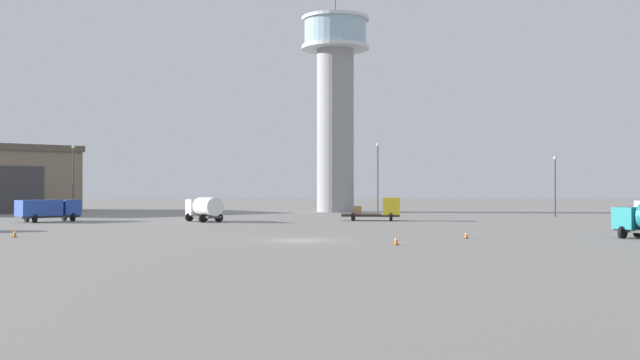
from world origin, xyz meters
name	(u,v)px	position (x,y,z in m)	size (l,w,h in m)	color
ground_plane	(300,240)	(0.00, 0.00, 0.00)	(400.00, 400.00, 0.00)	gray
control_tower	(335,95)	(4.03, 64.07, 19.11)	(11.01, 11.01, 35.81)	gray
truck_flatbed_yellow	(381,210)	(8.96, 32.74, 1.36)	(7.28, 3.58, 2.83)	#38383D
truck_box_blue	(47,209)	(-30.55, 30.06, 1.53)	(6.80, 6.72, 2.59)	#38383D
truck_fuel_tanker_white	(204,208)	(-12.08, 30.13, 1.63)	(5.03, 5.83, 2.92)	#38383D
light_post_west	(377,173)	(9.85, 49.73, 6.07)	(0.44, 0.44, 10.41)	#38383D
light_post_east	(554,181)	(33.87, 44.73, 4.97)	(0.44, 0.44, 8.31)	#38383D
light_post_north	(72,175)	(-32.87, 46.05, 5.81)	(0.44, 0.44, 9.90)	#38383D
traffic_cone_near_left	(14,233)	(-23.66, 3.57, 0.35)	(0.36, 0.36, 0.71)	black
traffic_cone_near_right	(396,240)	(6.96, -4.66, 0.36)	(0.36, 0.36, 0.73)	black
traffic_cone_mid_apron	(466,235)	(13.32, 2.23, 0.30)	(0.36, 0.36, 0.62)	black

